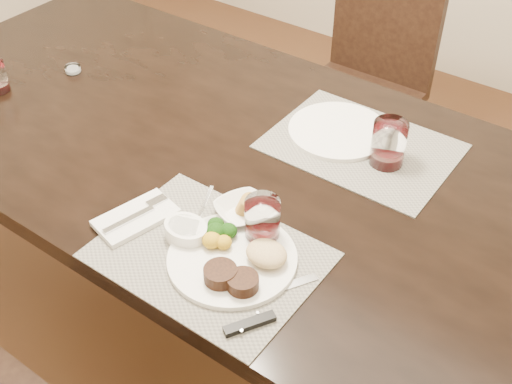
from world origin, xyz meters
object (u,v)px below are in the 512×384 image
Objects in this scene: steak_knife at (258,314)px; far_plate at (338,131)px; chair_far at (367,74)px; dinner_plate at (236,259)px; cracker_bowl at (243,210)px; wine_glass_near at (262,222)px.

steak_knife is 0.64m from far_plate.
chair_far reaches higher than dinner_plate.
cracker_bowl is at bearing -76.98° from chair_far.
chair_far is 1.18m from cracker_bowl.
cracker_bowl is at bearing 117.65° from dinner_plate.
wine_glass_near is at bearing -81.25° from far_plate.
steak_knife is at bearing -39.50° from dinner_plate.
far_plate is at bearing 137.72° from steak_knife.
wine_glass_near is 0.45m from far_plate.
steak_knife is 0.22m from wine_glass_near.
chair_far is at bearing 110.55° from far_plate.
cracker_bowl is 0.58× the size of far_plate.
dinner_plate is 1.03× the size of far_plate.
cracker_bowl is (0.26, -1.12, 0.27)m from chair_far.
dinner_plate is 0.54m from far_plate.
cracker_bowl is at bearing 163.64° from steak_knife.
chair_far reaches higher than far_plate.
cracker_bowl is 0.09m from wine_glass_near.
dinner_plate is at bearing -82.66° from far_plate.
wine_glass_near is (-0.00, 0.09, 0.03)m from dinner_plate.
dinner_plate reaches higher than far_plate.
cracker_bowl reaches higher than far_plate.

